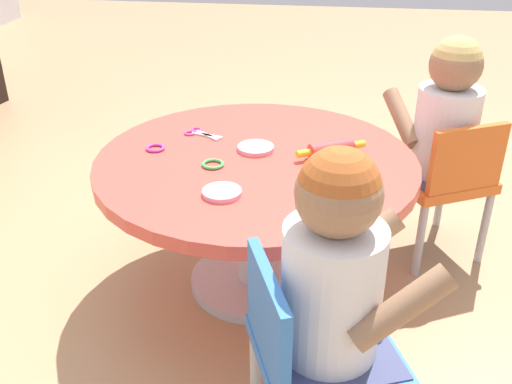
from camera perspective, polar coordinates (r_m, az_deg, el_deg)
ground_plane at (r=2.02m, az=-0.00°, el=-8.82°), size 10.00×10.00×0.00m
craft_table at (r=1.83m, az=-0.00°, el=0.52°), size 0.98×0.98×0.47m
child_chair_left at (r=1.33m, az=5.45°, el=-15.41°), size 0.39×0.39×0.54m
seated_child_left at (r=1.19m, az=7.77°, el=-7.15°), size 0.38×0.42×0.51m
child_chair_right at (r=2.12m, az=17.82°, el=1.20°), size 0.40×0.40×0.54m
seated_child_right at (r=2.06m, az=18.11°, el=7.30°), size 0.43×0.39×0.51m
rolling_pin at (r=1.80m, az=7.34°, el=4.17°), size 0.13×0.21×0.05m
craft_scissors at (r=1.96m, az=-5.54°, el=5.72°), size 0.11×0.14×0.01m
playdough_blob_0 at (r=1.57m, az=-3.34°, el=-0.04°), size 0.11×0.11×0.01m
playdough_blob_1 at (r=1.83m, az=-0.02°, el=4.30°), size 0.12×0.12×0.01m
cookie_cutter_0 at (r=1.87m, az=-9.78°, el=4.26°), size 0.06×0.06×0.01m
cookie_cutter_1 at (r=1.74m, az=-4.22°, el=2.72°), size 0.07×0.07×0.01m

